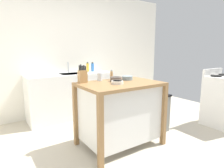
% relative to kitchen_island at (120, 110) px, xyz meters
% --- Properties ---
extents(ground_plane, '(6.07, 6.07, 0.00)m').
position_rel_kitchen_island_xyz_m(ground_plane, '(-0.01, -0.19, -0.51)').
color(ground_plane, '#BCB29E').
rests_on(ground_plane, ground).
extents(wall_back, '(5.07, 0.10, 2.60)m').
position_rel_kitchen_island_xyz_m(wall_back, '(-0.01, 1.84, 0.79)').
color(wall_back, silver).
rests_on(wall_back, ground).
extents(kitchen_island, '(1.10, 0.75, 0.91)m').
position_rel_kitchen_island_xyz_m(kitchen_island, '(0.00, 0.00, 0.00)').
color(kitchen_island, olive).
rests_on(kitchen_island, ground).
extents(knife_block, '(0.11, 0.09, 0.25)m').
position_rel_kitchen_island_xyz_m(knife_block, '(-0.43, 0.27, 0.49)').
color(knife_block, '#AD7F4C').
rests_on(knife_block, kitchen_island).
extents(bowl_ceramic_wide, '(0.16, 0.16, 0.04)m').
position_rel_kitchen_island_xyz_m(bowl_ceramic_wide, '(-0.10, -0.07, 0.42)').
color(bowl_ceramic_wide, silver).
rests_on(bowl_ceramic_wide, kitchen_island).
extents(bowl_ceramic_small, '(0.16, 0.16, 0.06)m').
position_rel_kitchen_island_xyz_m(bowl_ceramic_small, '(0.02, 0.13, 0.43)').
color(bowl_ceramic_small, '#564C47').
rests_on(bowl_ceramic_small, kitchen_island).
extents(bowl_stoneware_deep, '(0.16, 0.16, 0.06)m').
position_rel_kitchen_island_xyz_m(bowl_stoneware_deep, '(0.23, 0.13, 0.43)').
color(bowl_stoneware_deep, gray).
rests_on(bowl_stoneware_deep, kitchen_island).
extents(drinking_cup, '(0.07, 0.07, 0.12)m').
position_rel_kitchen_island_xyz_m(drinking_cup, '(-0.16, 0.28, 0.46)').
color(drinking_cup, silver).
rests_on(drinking_cup, kitchen_island).
extents(pepper_grinder, '(0.04, 0.04, 0.15)m').
position_rel_kitchen_island_xyz_m(pepper_grinder, '(0.07, 0.32, 0.47)').
color(pepper_grinder, tan).
rests_on(pepper_grinder, kitchen_island).
extents(trash_bin, '(0.36, 0.28, 0.63)m').
position_rel_kitchen_island_xyz_m(trash_bin, '(0.79, 0.03, -0.19)').
color(trash_bin, slate).
rests_on(trash_bin, ground).
extents(sink_counter, '(1.70, 0.60, 0.89)m').
position_rel_kitchen_island_xyz_m(sink_counter, '(-0.12, 1.49, -0.06)').
color(sink_counter, silver).
rests_on(sink_counter, ground).
extents(sink_faucet, '(0.02, 0.02, 0.22)m').
position_rel_kitchen_island_xyz_m(sink_faucet, '(-0.12, 1.63, 0.49)').
color(sink_faucet, '#B7BCC1').
rests_on(sink_faucet, sink_counter).
extents(bottle_hand_soap, '(0.06, 0.06, 0.20)m').
position_rel_kitchen_island_xyz_m(bottle_hand_soap, '(0.31, 1.60, 0.48)').
color(bottle_hand_soap, yellow).
rests_on(bottle_hand_soap, sink_counter).
extents(bottle_spray_cleaner, '(0.07, 0.07, 0.20)m').
position_rel_kitchen_island_xyz_m(bottle_spray_cleaner, '(0.42, 1.59, 0.48)').
color(bottle_spray_cleaner, blue).
rests_on(bottle_spray_cleaner, sink_counter).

